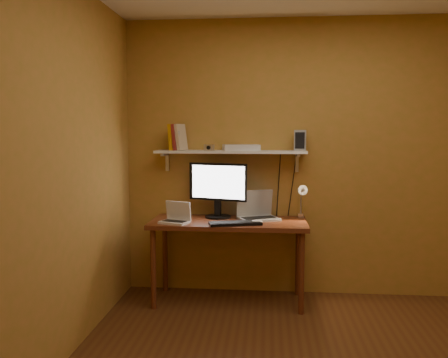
# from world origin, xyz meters

# --- Properties ---
(room) EXTENTS (3.44, 3.24, 2.64)m
(room) POSITION_xyz_m (0.00, 0.00, 1.30)
(room) COLOR #573216
(room) RESTS_ON ground
(desk) EXTENTS (1.40, 0.60, 0.75)m
(desk) POSITION_xyz_m (-0.69, 1.28, 0.66)
(desk) COLOR brown
(desk) RESTS_ON ground
(wall_shelf) EXTENTS (1.40, 0.25, 0.21)m
(wall_shelf) POSITION_xyz_m (-0.69, 1.47, 1.36)
(wall_shelf) COLOR white
(wall_shelf) RESTS_ON room
(monitor) EXTENTS (0.55, 0.30, 0.51)m
(monitor) POSITION_xyz_m (-0.81, 1.42, 1.04)
(monitor) COLOR black
(monitor) RESTS_ON desk
(laptop) EXTENTS (0.42, 0.37, 0.26)m
(laptop) POSITION_xyz_m (-0.44, 1.39, 0.82)
(laptop) COLOR #979BA0
(laptop) RESTS_ON desk
(netbook) EXTENTS (0.28, 0.24, 0.19)m
(netbook) POSITION_xyz_m (-1.14, 1.14, 0.80)
(netbook) COLOR silver
(netbook) RESTS_ON desk
(keyboard) EXTENTS (0.47, 0.26, 0.02)m
(keyboard) POSITION_xyz_m (-0.62, 1.10, 0.76)
(keyboard) COLOR black
(keyboard) RESTS_ON desk
(mouse) EXTENTS (0.11, 0.08, 0.04)m
(mouse) POSITION_xyz_m (-0.43, 1.15, 0.77)
(mouse) COLOR silver
(mouse) RESTS_ON desk
(desk_lamp) EXTENTS (0.09, 0.23, 0.38)m
(desk_lamp) POSITION_xyz_m (-0.03, 1.41, 0.96)
(desk_lamp) COLOR silver
(desk_lamp) RESTS_ON desk
(speaker_left) EXTENTS (0.10, 0.10, 0.18)m
(speaker_left) POSITION_xyz_m (-1.21, 1.47, 1.46)
(speaker_left) COLOR #979BA0
(speaker_left) RESTS_ON wall_shelf
(speaker_right) EXTENTS (0.12, 0.12, 0.19)m
(speaker_right) POSITION_xyz_m (-0.05, 1.48, 1.47)
(speaker_right) COLOR #979BA0
(speaker_right) RESTS_ON wall_shelf
(books) EXTENTS (0.17, 0.18, 0.25)m
(books) POSITION_xyz_m (-1.19, 1.48, 1.50)
(books) COLOR #C38610
(books) RESTS_ON wall_shelf
(shelf_camera) EXTENTS (0.10, 0.05, 0.06)m
(shelf_camera) POSITION_xyz_m (-0.88, 1.41, 1.40)
(shelf_camera) COLOR silver
(shelf_camera) RESTS_ON wall_shelf
(router) EXTENTS (0.37, 0.28, 0.05)m
(router) POSITION_xyz_m (-0.59, 1.48, 1.40)
(router) COLOR silver
(router) RESTS_ON wall_shelf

